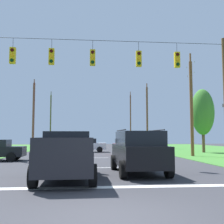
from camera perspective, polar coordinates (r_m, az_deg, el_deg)
ground_plane at (r=6.43m, az=-0.25°, el=-20.73°), size 120.00×120.00×0.00m
stop_bar_stripe at (r=9.85m, az=-2.06°, el=-15.19°), size 13.63×0.45×0.01m
lane_dash_0 at (r=15.79m, az=-3.26°, el=-11.36°), size 2.50×0.15×0.01m
lane_dash_1 at (r=23.10m, az=-3.87°, el=-9.36°), size 2.50×0.15×0.01m
lane_dash_2 at (r=30.51m, az=-4.19°, el=-8.31°), size 2.50×0.15×0.01m
overhead_signal_span at (r=16.37m, az=-3.48°, el=4.57°), size 16.33×0.31×7.84m
pickup_truck at (r=11.67m, az=-9.36°, el=-8.78°), size 2.38×5.44×1.95m
suv_black at (r=13.35m, az=5.42°, el=-7.94°), size 2.30×4.84×2.05m
distant_car_crossing_white at (r=31.47m, az=-5.22°, el=-6.77°), size 4.32×2.06×1.52m
distant_car_oncoming at (r=26.89m, az=2.61°, el=-7.08°), size 2.11×4.34×1.52m
utility_pole_mid_right at (r=25.89m, az=16.01°, el=1.39°), size 0.29×1.95×9.30m
utility_pole_far_right at (r=42.68m, az=7.23°, el=-0.69°), size 0.28×1.99×9.91m
utility_pole_near_left at (r=59.53m, az=3.82°, el=-1.40°), size 0.27×1.98×11.42m
utility_pole_distant_right at (r=43.00m, az=-15.84°, el=-0.36°), size 0.33×1.84×10.37m
utility_pole_distant_left at (r=59.70m, az=-12.51°, el=-1.38°), size 0.28×1.96×11.27m
tree_roadside_right at (r=31.87m, az=18.13°, el=-0.03°), size 2.47×2.47×6.94m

